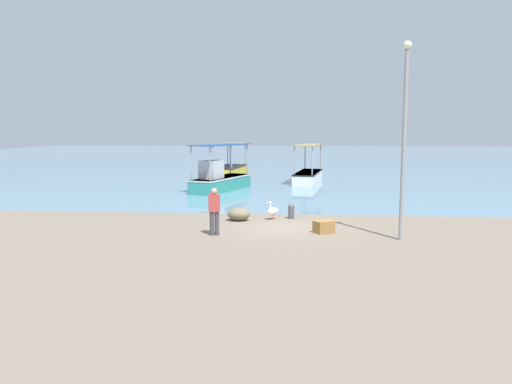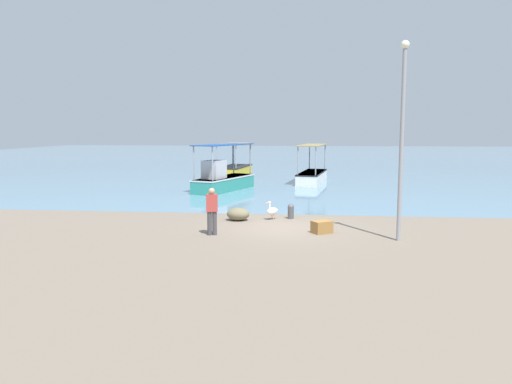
# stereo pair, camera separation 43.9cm
# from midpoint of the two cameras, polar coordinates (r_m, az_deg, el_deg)

# --- Properties ---
(ground) EXTENTS (120.00, 120.00, 0.00)m
(ground) POSITION_cam_midpoint_polar(r_m,az_deg,el_deg) (19.16, 3.76, -4.10)
(ground) COLOR #776959
(harbor_water) EXTENTS (110.00, 90.00, 0.00)m
(harbor_water) POSITION_cam_midpoint_polar(r_m,az_deg,el_deg) (66.88, 5.34, 3.97)
(harbor_water) COLOR #648CA6
(harbor_water) RESTS_ON ground
(fishing_boat_near_left) EXTENTS (3.25, 5.59, 2.82)m
(fishing_boat_near_left) POSITION_cam_midpoint_polar(r_m,az_deg,el_deg) (30.53, -3.44, 1.48)
(fishing_boat_near_left) COLOR teal
(fishing_boat_near_left) RESTS_ON harbor_water
(fishing_boat_far_right) EXTENTS (2.46, 5.32, 2.60)m
(fishing_boat_far_right) POSITION_cam_midpoint_polar(r_m,az_deg,el_deg) (40.53, -2.20, 2.68)
(fishing_boat_far_right) COLOR gold
(fishing_boat_far_right) RESTS_ON harbor_water
(fishing_boat_far_left) EXTENTS (2.31, 5.86, 2.66)m
(fishing_boat_far_left) POSITION_cam_midpoint_polar(r_m,az_deg,el_deg) (35.37, 6.78, 1.97)
(fishing_boat_far_left) COLOR white
(fishing_boat_far_left) RESTS_ON harbor_water
(pelican) EXTENTS (0.61, 0.68, 0.80)m
(pelican) POSITION_cam_midpoint_polar(r_m,az_deg,el_deg) (20.76, 2.47, -2.15)
(pelican) COLOR #E0997A
(pelican) RESTS_ON ground
(lamp_post) EXTENTS (0.28, 0.28, 6.60)m
(lamp_post) POSITION_cam_midpoint_polar(r_m,az_deg,el_deg) (17.30, 17.06, 6.62)
(lamp_post) COLOR gray
(lamp_post) RESTS_ON ground
(mooring_bollard) EXTENTS (0.27, 0.27, 0.63)m
(mooring_bollard) POSITION_cam_midpoint_polar(r_m,az_deg,el_deg) (21.04, 4.60, -2.16)
(mooring_bollard) COLOR #47474C
(mooring_bollard) RESTS_ON ground
(fisherman_standing) EXTENTS (0.44, 0.30, 1.69)m
(fisherman_standing) POSITION_cam_midpoint_polar(r_m,az_deg,el_deg) (17.71, -4.35, -2.05)
(fisherman_standing) COLOR #424045
(fisherman_standing) RESTS_ON ground
(net_pile) EXTENTS (0.93, 0.79, 0.53)m
(net_pile) POSITION_cam_midpoint_polar(r_m,az_deg,el_deg) (20.59, -1.45, -2.54)
(net_pile) COLOR #6F664C
(net_pile) RESTS_ON ground
(cargo_crate) EXTENTS (0.83, 0.77, 0.45)m
(cargo_crate) POSITION_cam_midpoint_polar(r_m,az_deg,el_deg) (18.29, 8.22, -3.99)
(cargo_crate) COLOR olive
(cargo_crate) RESTS_ON ground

